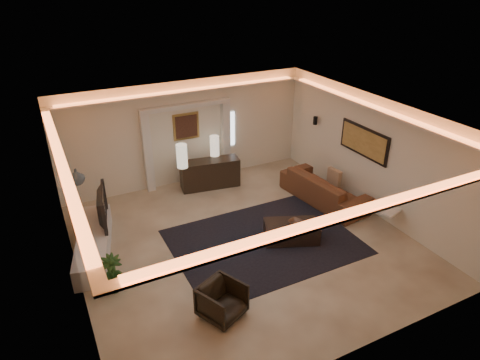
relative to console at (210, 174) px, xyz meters
name	(u,v)px	position (x,y,z in m)	size (l,w,h in m)	color
floor	(244,242)	(-0.39, -2.84, -0.40)	(7.00, 7.00, 0.00)	beige
ceiling	(245,119)	(-0.39, -2.84, 2.50)	(7.00, 7.00, 0.00)	white
wall_back	(186,133)	(-0.39, 0.66, 1.05)	(7.00, 7.00, 0.00)	silver
wall_front	(355,284)	(-0.39, -6.34, 1.05)	(7.00, 7.00, 0.00)	silver
wall_left	(69,226)	(-3.89, -2.84, 1.05)	(7.00, 7.00, 0.00)	silver
wall_right	(372,155)	(3.11, -2.84, 1.05)	(7.00, 7.00, 0.00)	silver
cove_soffit	(245,132)	(-0.39, -2.84, 2.22)	(7.00, 7.00, 0.04)	silver
daylight_slit	(231,129)	(0.96, 0.64, 0.95)	(0.25, 0.03, 1.00)	white
area_rug	(264,242)	(0.01, -3.04, -0.39)	(4.00, 3.00, 0.01)	black
pilaster_left	(148,153)	(-1.54, 0.56, 0.70)	(0.22, 0.20, 2.20)	silver
pilaster_right	(226,139)	(0.76, 0.56, 0.70)	(0.22, 0.20, 2.20)	silver
alcove_header	(186,106)	(-0.39, 0.56, 1.85)	(2.52, 0.20, 0.12)	silver
painting_frame	(186,126)	(-0.39, 0.63, 1.25)	(0.74, 0.04, 0.74)	tan
painting_canvas	(186,127)	(-0.39, 0.61, 1.25)	(0.62, 0.02, 0.62)	#4C2D1E
art_panel_frame	(364,142)	(3.08, -2.54, 1.30)	(0.04, 1.64, 0.74)	black
art_panel_gold	(363,142)	(3.05, -2.54, 1.30)	(0.02, 1.50, 0.62)	tan
wall_sconce	(315,121)	(2.99, -0.64, 1.28)	(0.12, 0.12, 0.22)	black
wall_niche	(61,183)	(-3.83, -1.44, 1.25)	(0.10, 0.55, 0.04)	silver
console	(210,174)	(0.00, 0.00, 0.00)	(1.62, 0.51, 0.81)	black
lamp_left	(182,157)	(-0.81, -0.09, 0.69)	(0.29, 0.29, 0.64)	beige
lamp_right	(215,146)	(0.27, 0.25, 0.69)	(0.26, 0.26, 0.58)	beige
media_ledge	(94,244)	(-3.45, -1.72, -0.18)	(0.63, 2.53, 0.47)	silver
tv	(98,207)	(-3.20, -1.26, 0.42)	(0.17, 1.28, 0.74)	black
figurine	(79,205)	(-3.54, -0.62, 0.24)	(0.13, 0.13, 0.36)	#301D17
ginger_jar	(76,177)	(-3.54, -1.68, 1.43)	(0.31, 0.31, 0.33)	#515D69
plant	(112,273)	(-3.34, -3.09, -0.03)	(0.42, 0.42, 0.75)	#264D1D
sofa	(324,188)	(2.35, -2.09, -0.03)	(0.98, 2.50, 0.73)	#45351F
throw_blanket	(388,211)	(2.76, -3.92, 0.15)	(0.51, 0.42, 0.06)	beige
throw_pillow	(334,177)	(2.76, -1.96, 0.15)	(0.13, 0.42, 0.42)	#A18262
coffee_table	(291,232)	(0.60, -3.23, -0.20)	(1.19, 0.65, 0.45)	black
bowl	(295,223)	(0.67, -3.26, 0.05)	(0.29, 0.29, 0.07)	#463327
magazine	(322,224)	(1.20, -3.55, 0.02)	(0.25, 0.18, 0.03)	#FFE7C7
armchair	(222,301)	(-1.77, -4.66, -0.07)	(0.70, 0.72, 0.65)	#342922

